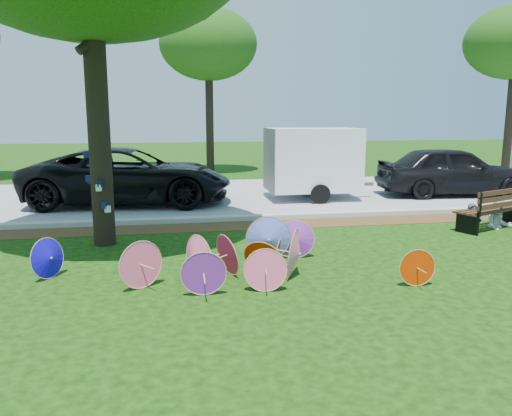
{
  "coord_description": "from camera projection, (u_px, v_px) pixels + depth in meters",
  "views": [
    {
      "loc": [
        -1.13,
        -7.16,
        2.61
      ],
      "look_at": [
        0.5,
        2.0,
        0.9
      ],
      "focal_mm": 35.0,
      "sensor_mm": 36.0,
      "label": 1
    }
  ],
  "objects": [
    {
      "name": "ground",
      "position": [
        247.0,
        290.0,
        7.6
      ],
      "size": [
        90.0,
        90.0,
        0.0
      ],
      "primitive_type": "plane",
      "color": "black",
      "rests_on": "ground"
    },
    {
      "name": "mulch_strip",
      "position": [
        217.0,
        227.0,
        11.96
      ],
      "size": [
        90.0,
        1.0,
        0.01
      ],
      "primitive_type": "cube",
      "color": "#472D16",
      "rests_on": "ground"
    },
    {
      "name": "curb",
      "position": [
        215.0,
        219.0,
        12.63
      ],
      "size": [
        90.0,
        0.3,
        0.12
      ],
      "primitive_type": "cube",
      "color": "#B7B5AD",
      "rests_on": "ground"
    },
    {
      "name": "street",
      "position": [
        203.0,
        196.0,
        16.65
      ],
      "size": [
        90.0,
        8.0,
        0.01
      ],
      "primitive_type": "cube",
      "color": "gray",
      "rests_on": "ground"
    },
    {
      "name": "parasol_pile",
      "position": [
        238.0,
        255.0,
        8.21
      ],
      "size": [
        6.28,
        2.05,
        0.84
      ],
      "color": "purple",
      "rests_on": "ground"
    },
    {
      "name": "black_van",
      "position": [
        129.0,
        176.0,
        14.96
      ],
      "size": [
        6.31,
        3.35,
        1.69
      ],
      "primitive_type": "imported",
      "rotation": [
        0.0,
        0.0,
        1.48
      ],
      "color": "black",
      "rests_on": "ground"
    },
    {
      "name": "dark_pickup",
      "position": [
        452.0,
        171.0,
        16.6
      ],
      "size": [
        5.01,
        2.42,
        1.65
      ],
      "primitive_type": "imported",
      "rotation": [
        0.0,
        0.0,
        1.47
      ],
      "color": "black",
      "rests_on": "ground"
    },
    {
      "name": "cargo_trailer",
      "position": [
        313.0,
        159.0,
        15.75
      ],
      "size": [
        2.8,
        1.79,
        2.55
      ],
      "primitive_type": "cube",
      "rotation": [
        0.0,
        0.0,
        -0.01
      ],
      "color": "white",
      "rests_on": "ground"
    },
    {
      "name": "park_bench",
      "position": [
        488.0,
        209.0,
        11.68
      ],
      "size": [
        1.97,
        1.36,
        0.96
      ],
      "primitive_type": null,
      "rotation": [
        0.0,
        0.0,
        0.39
      ],
      "color": "black",
      "rests_on": "ground"
    },
    {
      "name": "person_left",
      "position": [
        473.0,
        204.0,
        11.65
      ],
      "size": [
        0.51,
        0.42,
        1.18
      ],
      "primitive_type": "imported",
      "rotation": [
        0.0,
        0.0,
        -0.38
      ],
      "color": "#3D4454",
      "rests_on": "ground"
    },
    {
      "name": "person_right",
      "position": [
        500.0,
        200.0,
        11.75
      ],
      "size": [
        0.75,
        0.65,
        1.34
      ],
      "primitive_type": "imported",
      "rotation": [
        0.0,
        0.0,
        -0.24
      ],
      "color": "silver",
      "rests_on": "ground"
    },
    {
      "name": "bg_trees",
      "position": [
        232.0,
        41.0,
        21.05
      ],
      "size": [
        28.08,
        7.49,
        7.4
      ],
      "color": "black",
      "rests_on": "ground"
    }
  ]
}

